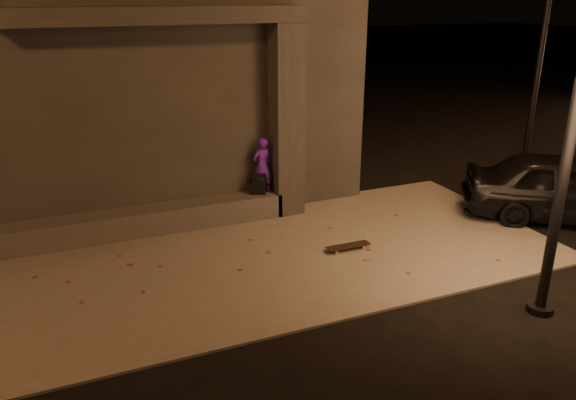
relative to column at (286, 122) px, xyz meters
name	(u,v)px	position (x,y,z in m)	size (l,w,h in m)	color
ground	(277,328)	(-1.70, -3.75, -1.84)	(120.00, 120.00, 0.00)	black
sidewalk	(231,263)	(-1.70, -1.75, -1.82)	(11.00, 4.40, 0.04)	slate
building	(116,70)	(-2.70, 2.74, 0.77)	(9.00, 5.10, 5.22)	#343330
ledge	(120,224)	(-3.20, 0.00, -1.58)	(6.00, 0.55, 0.45)	#4E4C47
column	(286,122)	(0.00, 0.00, 0.00)	(0.55, 0.55, 3.60)	#343330
canopy	(160,15)	(-2.20, 0.05, 1.94)	(5.00, 0.70, 0.28)	#343330
skateboarder	(262,166)	(-0.50, 0.00, -0.81)	(0.40, 0.26, 1.09)	#541BB0
backpack	(258,186)	(-0.60, 0.00, -1.21)	(0.35, 0.29, 0.42)	black
skateboard	(348,246)	(0.27, -2.08, -1.73)	(0.77, 0.20, 0.08)	black
car_a	(568,188)	(4.81, -2.39, -1.19)	(1.53, 3.80, 1.29)	black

